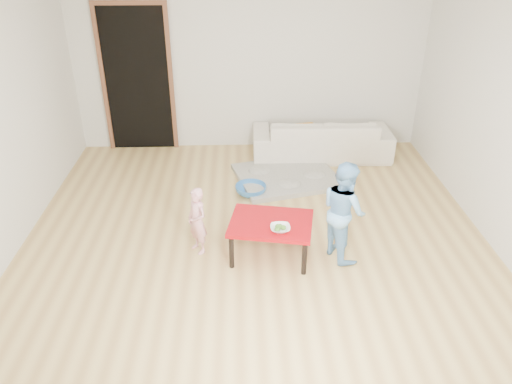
{
  "coord_description": "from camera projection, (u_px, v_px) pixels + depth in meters",
  "views": [
    {
      "loc": [
        -0.15,
        -4.58,
        3.06
      ],
      "look_at": [
        0.0,
        -0.2,
        0.65
      ],
      "focal_mm": 35.0,
      "sensor_mm": 36.0,
      "label": 1
    }
  ],
  "objects": [
    {
      "name": "broccoli",
      "position": [
        280.0,
        228.0,
        4.81
      ],
      "size": [
        0.12,
        0.12,
        0.06
      ],
      "primitive_type": null,
      "color": "#2D5919",
      "rests_on": "red_table"
    },
    {
      "name": "basin",
      "position": [
        251.0,
        190.0,
        6.27
      ],
      "size": [
        0.39,
        0.39,
        0.12
      ],
      "primitive_type": "imported",
      "color": "#3171B9",
      "rests_on": "floor"
    },
    {
      "name": "red_table",
      "position": [
        271.0,
        239.0,
        5.06
      ],
      "size": [
        0.91,
        0.75,
        0.41
      ],
      "primitive_type": null,
      "rotation": [
        0.0,
        0.0,
        -0.18
      ],
      "color": "#9C080E",
      "rests_on": "floor"
    },
    {
      "name": "bowl",
      "position": [
        280.0,
        228.0,
        4.81
      ],
      "size": [
        0.19,
        0.19,
        0.05
      ],
      "primitive_type": "imported",
      "color": "white",
      "rests_on": "red_table"
    },
    {
      "name": "blanket",
      "position": [
        287.0,
        177.0,
        6.66
      ],
      "size": [
        1.5,
        1.35,
        0.06
      ],
      "primitive_type": null,
      "rotation": [
        0.0,
        0.0,
        0.26
      ],
      "color": "#B2AE9D",
      "rests_on": "floor"
    },
    {
      "name": "child_blue",
      "position": [
        344.0,
        210.0,
        4.93
      ],
      "size": [
        0.55,
        0.62,
        1.04
      ],
      "primitive_type": "imported",
      "rotation": [
        0.0,
        0.0,
        1.95
      ],
      "color": "#68BDF1",
      "rests_on": "floor"
    },
    {
      "name": "child_pink",
      "position": [
        197.0,
        221.0,
        5.06
      ],
      "size": [
        0.3,
        0.32,
        0.72
      ],
      "primitive_type": "imported",
      "rotation": [
        0.0,
        0.0,
        -0.91
      ],
      "color": "#FE7484",
      "rests_on": "floor"
    },
    {
      "name": "doorway",
      "position": [
        138.0,
        81.0,
        7.12
      ],
      "size": [
        1.02,
        0.08,
        2.11
      ],
      "primitive_type": null,
      "color": "brown",
      "rests_on": "back_wall"
    },
    {
      "name": "sofa",
      "position": [
        321.0,
        138.0,
        7.18
      ],
      "size": [
        1.97,
        0.8,
        0.57
      ],
      "primitive_type": "imported",
      "rotation": [
        0.0,
        0.0,
        3.13
      ],
      "color": "beige",
      "rests_on": "floor"
    },
    {
      "name": "cushion",
      "position": [
        302.0,
        132.0,
        6.98
      ],
      "size": [
        0.49,
        0.45,
        0.11
      ],
      "primitive_type": "cube",
      "rotation": [
        0.0,
        0.0,
        0.18
      ],
      "color": "orange",
      "rests_on": "sofa"
    },
    {
      "name": "back_wall",
      "position": [
        249.0,
        60.0,
        7.05
      ],
      "size": [
        5.0,
        0.02,
        2.6
      ],
      "primitive_type": "cube",
      "color": "silver",
      "rests_on": "floor"
    },
    {
      "name": "floor",
      "position": [
        255.0,
        235.0,
        5.49
      ],
      "size": [
        5.0,
        5.0,
        0.01
      ],
      "primitive_type": "cube",
      "color": "tan",
      "rests_on": "ground"
    },
    {
      "name": "right_wall",
      "position": [
        507.0,
        121.0,
        4.94
      ],
      "size": [
        0.02,
        5.0,
        2.6
      ],
      "primitive_type": "cube",
      "color": "silver",
      "rests_on": "floor"
    }
  ]
}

